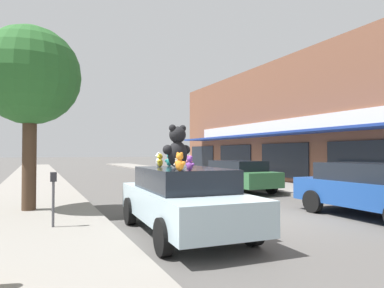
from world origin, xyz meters
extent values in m
plane|color=#514F4C|center=(0.00, 0.00, 0.00)|extent=(260.00, 260.00, 0.00)
cube|color=gray|center=(-5.79, 0.00, 0.07)|extent=(3.45, 90.00, 0.14)
cube|color=navy|center=(6.67, 5.30, 2.92)|extent=(1.68, 27.26, 0.12)
cube|color=silver|center=(7.46, 5.30, 3.47)|extent=(0.08, 25.96, 0.70)
cube|color=black|center=(7.47, 2.60, 1.40)|extent=(0.06, 4.11, 2.00)
cube|color=black|center=(7.47, 8.01, 1.40)|extent=(0.06, 4.11, 2.00)
cube|color=black|center=(7.47, 13.41, 1.40)|extent=(0.06, 4.11, 2.00)
cube|color=black|center=(7.47, 18.82, 1.40)|extent=(0.06, 4.11, 2.00)
cube|color=#ADC6D1|center=(-2.69, -0.78, 0.68)|extent=(2.11, 4.78, 0.66)
cube|color=black|center=(-2.69, -0.78, 1.26)|extent=(1.79, 2.66, 0.50)
cylinder|color=black|center=(-3.55, 0.72, 0.35)|extent=(0.23, 0.70, 0.69)
cylinder|color=black|center=(-1.69, 0.64, 0.35)|extent=(0.23, 0.70, 0.69)
cylinder|color=black|center=(-3.68, -2.19, 0.35)|extent=(0.23, 0.70, 0.69)
cylinder|color=black|center=(-1.82, -2.28, 0.35)|extent=(0.23, 0.70, 0.69)
ellipsoid|color=black|center=(-2.75, -0.58, 1.82)|extent=(0.55, 0.49, 0.63)
sphere|color=black|center=(-2.75, -0.58, 2.28)|extent=(0.47, 0.47, 0.40)
sphere|color=black|center=(-2.61, -0.55, 2.44)|extent=(0.20, 0.20, 0.17)
sphere|color=black|center=(-2.89, -0.61, 2.44)|extent=(0.20, 0.20, 0.17)
sphere|color=#3A3A3D|center=(-2.78, -0.41, 2.26)|extent=(0.18, 0.18, 0.15)
sphere|color=black|center=(-2.51, -0.50, 1.93)|extent=(0.27, 0.27, 0.23)
sphere|color=black|center=(-3.00, -0.59, 1.93)|extent=(0.27, 0.27, 0.23)
ellipsoid|color=pink|center=(-2.20, -0.03, 1.60)|extent=(0.16, 0.14, 0.18)
sphere|color=pink|center=(-2.20, -0.03, 1.73)|extent=(0.14, 0.14, 0.12)
sphere|color=pink|center=(-2.16, -0.02, 1.78)|extent=(0.06, 0.06, 0.05)
sphere|color=pink|center=(-2.24, -0.03, 1.78)|extent=(0.06, 0.06, 0.05)
sphere|color=#FFA3DA|center=(-2.21, 0.02, 1.73)|extent=(0.05, 0.05, 0.04)
sphere|color=pink|center=(-2.13, 0.00, 1.63)|extent=(0.08, 0.08, 0.07)
sphere|color=pink|center=(-2.27, -0.03, 1.63)|extent=(0.08, 0.08, 0.07)
ellipsoid|color=purple|center=(-2.98, -1.79, 1.60)|extent=(0.17, 0.18, 0.18)
sphere|color=purple|center=(-2.98, -1.79, 1.73)|extent=(0.15, 0.15, 0.11)
sphere|color=purple|center=(-2.96, -1.83, 1.77)|extent=(0.06, 0.06, 0.05)
sphere|color=purple|center=(-3.00, -1.75, 1.77)|extent=(0.06, 0.06, 0.05)
sphere|color=#BA67ED|center=(-2.93, -1.77, 1.72)|extent=(0.06, 0.06, 0.04)
sphere|color=purple|center=(-2.93, -1.85, 1.63)|extent=(0.09, 0.09, 0.07)
sphere|color=purple|center=(-3.00, -1.72, 1.63)|extent=(0.09, 0.09, 0.07)
ellipsoid|color=orange|center=(-3.26, -1.95, 1.62)|extent=(0.20, 0.22, 0.23)
sphere|color=orange|center=(-3.26, -1.95, 1.79)|extent=(0.19, 0.19, 0.14)
sphere|color=orange|center=(-3.24, -2.00, 1.84)|extent=(0.08, 0.08, 0.06)
sphere|color=orange|center=(-3.28, -1.90, 1.84)|extent=(0.08, 0.08, 0.06)
sphere|color=#FFBA41|center=(-3.20, -1.92, 1.78)|extent=(0.07, 0.07, 0.05)
sphere|color=orange|center=(-3.21, -2.03, 1.66)|extent=(0.11, 0.11, 0.08)
sphere|color=orange|center=(-3.28, -1.86, 1.66)|extent=(0.11, 0.11, 0.08)
ellipsoid|color=beige|center=(-3.04, -1.28, 1.58)|extent=(0.14, 0.12, 0.15)
sphere|color=beige|center=(-3.04, -1.28, 1.69)|extent=(0.12, 0.12, 0.09)
sphere|color=beige|center=(-3.01, -1.27, 1.73)|extent=(0.05, 0.05, 0.04)
sphere|color=beige|center=(-3.07, -1.29, 1.73)|extent=(0.05, 0.05, 0.04)
sphere|color=white|center=(-3.05, -1.24, 1.68)|extent=(0.04, 0.04, 0.04)
sphere|color=beige|center=(-2.99, -1.25, 1.61)|extent=(0.07, 0.07, 0.05)
sphere|color=beige|center=(-3.10, -1.29, 1.61)|extent=(0.07, 0.07, 0.05)
ellipsoid|color=white|center=(-2.92, 0.26, 1.62)|extent=(0.21, 0.22, 0.23)
sphere|color=white|center=(-2.92, 0.26, 1.79)|extent=(0.19, 0.19, 0.14)
sphere|color=white|center=(-2.90, 0.31, 1.84)|extent=(0.08, 0.08, 0.06)
sphere|color=white|center=(-2.94, 0.22, 1.84)|extent=(0.08, 0.08, 0.06)
sphere|color=white|center=(-2.98, 0.29, 1.78)|extent=(0.07, 0.07, 0.05)
sphere|color=white|center=(-2.89, 0.35, 1.66)|extent=(0.11, 0.11, 0.08)
sphere|color=white|center=(-2.97, 0.19, 1.66)|extent=(0.11, 0.11, 0.08)
ellipsoid|color=yellow|center=(-2.96, 0.05, 1.61)|extent=(0.19, 0.20, 0.20)
sphere|color=yellow|center=(-2.96, 0.05, 1.76)|extent=(0.18, 0.18, 0.13)
sphere|color=yellow|center=(-2.93, 0.09, 1.81)|extent=(0.07, 0.07, 0.05)
sphere|color=yellow|center=(-2.98, 0.01, 1.81)|extent=(0.07, 0.07, 0.05)
sphere|color=#FFFF4D|center=(-3.00, 0.08, 1.75)|extent=(0.07, 0.07, 0.05)
sphere|color=yellow|center=(-2.92, 0.13, 1.64)|extent=(0.10, 0.10, 0.07)
sphere|color=yellow|center=(-3.01, -0.01, 1.64)|extent=(0.10, 0.10, 0.07)
ellipsoid|color=teal|center=(-2.58, 0.41, 1.61)|extent=(0.21, 0.20, 0.21)
sphere|color=teal|center=(-2.58, 0.41, 1.77)|extent=(0.18, 0.18, 0.13)
sphere|color=teal|center=(-2.53, 0.39, 1.82)|extent=(0.08, 0.08, 0.06)
sphere|color=teal|center=(-2.62, 0.43, 1.82)|extent=(0.08, 0.08, 0.06)
sphere|color=#47CDC6|center=(-2.55, 0.46, 1.76)|extent=(0.07, 0.07, 0.05)
sphere|color=teal|center=(-2.50, 0.38, 1.65)|extent=(0.10, 0.10, 0.08)
sphere|color=teal|center=(-2.64, 0.46, 1.65)|extent=(0.10, 0.10, 0.08)
cube|color=#1E4793|center=(2.95, -1.31, 0.69)|extent=(1.84, 4.46, 0.70)
cube|color=black|center=(2.95, -1.31, 1.30)|extent=(1.62, 2.89, 0.52)
cylinder|color=black|center=(2.04, 0.08, 0.35)|extent=(0.20, 0.69, 0.69)
cylinder|color=black|center=(3.85, 0.08, 0.35)|extent=(0.20, 0.69, 0.69)
cube|color=#336B3D|center=(2.95, 5.89, 0.68)|extent=(1.81, 4.70, 0.66)
cube|color=black|center=(2.95, 5.89, 1.24)|extent=(1.59, 2.90, 0.46)
cylinder|color=black|center=(2.06, 7.35, 0.35)|extent=(0.20, 0.69, 0.69)
cylinder|color=black|center=(3.83, 7.35, 0.35)|extent=(0.20, 0.69, 0.69)
cylinder|color=black|center=(2.06, 4.43, 0.35)|extent=(0.20, 0.69, 0.69)
cylinder|color=black|center=(3.83, 4.43, 0.35)|extent=(0.20, 0.69, 0.69)
cylinder|color=#473323|center=(-5.96, 3.37, 1.54)|extent=(0.40, 0.40, 2.80)
sphere|color=#286028|center=(-5.96, 3.37, 4.20)|extent=(2.98, 2.98, 2.98)
cylinder|color=#4C4C51|center=(-5.40, 0.54, 0.66)|extent=(0.06, 0.06, 1.05)
cube|color=#2D2D33|center=(-5.40, 0.54, 1.30)|extent=(0.14, 0.10, 0.22)
camera|label=1|loc=(-5.79, -8.03, 1.87)|focal=32.00mm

